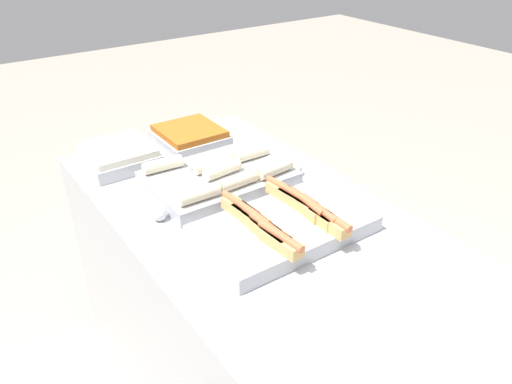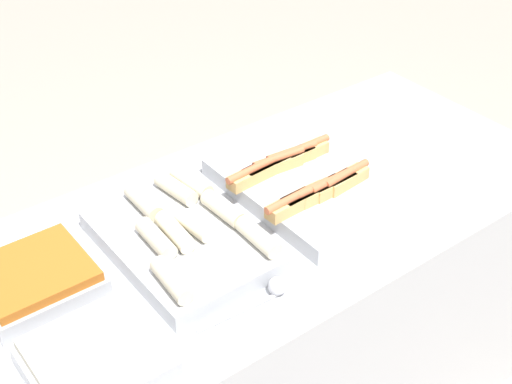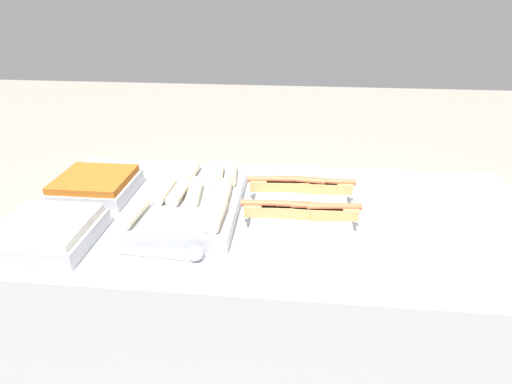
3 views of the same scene
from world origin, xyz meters
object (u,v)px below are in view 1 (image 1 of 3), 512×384
object	(u,v)px
tray_wraps	(220,176)
serving_spoon_near	(157,212)
serving_spoon_far	(292,168)
tray_side_back	(190,137)
tray_hotdogs	(284,224)
tray_side_front	(119,155)

from	to	relation	value
tray_wraps	serving_spoon_near	world-z (taller)	tray_wraps
serving_spoon_far	serving_spoon_near	bearing A→B (deg)	-90.51
tray_side_back	serving_spoon_far	world-z (taller)	tray_side_back
tray_hotdogs	tray_side_front	bearing A→B (deg)	-162.98
serving_spoon_near	tray_hotdogs	bearing A→B (deg)	41.20
tray_wraps	serving_spoon_near	xyz separation A→B (m)	(0.06, -0.27, -0.02)
tray_hotdogs	tray_wraps	distance (m)	0.37
tray_hotdogs	tray_side_back	size ratio (longest dim) A/B	1.93
tray_side_front	serving_spoon_near	world-z (taller)	tray_side_front
tray_wraps	tray_side_back	distance (m)	0.37
tray_wraps	tray_side_front	xyz separation A→B (m)	(-0.37, -0.23, -0.00)
serving_spoon_near	tray_wraps	bearing A→B (deg)	102.84
tray_hotdogs	tray_side_front	world-z (taller)	tray_hotdogs
serving_spoon_far	tray_side_front	bearing A→B (deg)	-131.10
tray_side_front	serving_spoon_near	size ratio (longest dim) A/B	1.08
tray_wraps	tray_side_front	world-z (taller)	tray_wraps
tray_side_front	tray_side_back	distance (m)	0.31
tray_wraps	serving_spoon_far	xyz separation A→B (m)	(0.07, 0.27, -0.02)
tray_wraps	tray_side_front	size ratio (longest dim) A/B	1.79
tray_hotdogs	tray_side_back	world-z (taller)	tray_hotdogs
tray_side_front	serving_spoon_far	distance (m)	0.66
tray_side_front	tray_side_back	world-z (taller)	same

